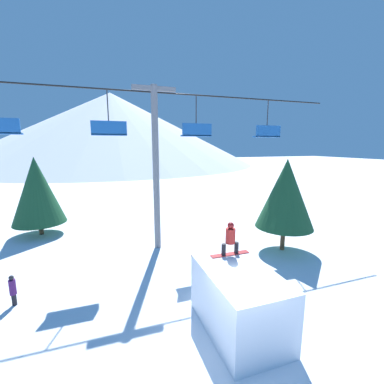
{
  "coord_description": "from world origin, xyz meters",
  "views": [
    {
      "loc": [
        -3.34,
        -5.89,
        6.1
      ],
      "look_at": [
        0.65,
        5.63,
        3.87
      ],
      "focal_mm": 24.0,
      "sensor_mm": 36.0,
      "label": 1
    }
  ],
  "objects_px": {
    "snow_ramp": "(239,300)",
    "distant_skier": "(13,289)",
    "pine_tree_near": "(286,194)",
    "snowboarder": "(230,239)"
  },
  "relations": [
    {
      "from": "snow_ramp",
      "to": "pine_tree_near",
      "type": "bearing_deg",
      "value": 41.2
    },
    {
      "from": "snow_ramp",
      "to": "pine_tree_near",
      "type": "distance_m",
      "value": 8.01
    },
    {
      "from": "snowboarder",
      "to": "distant_skier",
      "type": "height_order",
      "value": "snowboarder"
    },
    {
      "from": "pine_tree_near",
      "to": "distant_skier",
      "type": "xyz_separation_m",
      "value": [
        -13.31,
        -1.07,
        -2.71
      ]
    },
    {
      "from": "distant_skier",
      "to": "pine_tree_near",
      "type": "bearing_deg",
      "value": 4.61
    },
    {
      "from": "snow_ramp",
      "to": "distant_skier",
      "type": "distance_m",
      "value": 8.53
    },
    {
      "from": "snow_ramp",
      "to": "distant_skier",
      "type": "relative_size",
      "value": 2.84
    },
    {
      "from": "snow_ramp",
      "to": "snowboarder",
      "type": "xyz_separation_m",
      "value": [
        0.31,
        1.29,
        1.65
      ]
    },
    {
      "from": "snow_ramp",
      "to": "distant_skier",
      "type": "height_order",
      "value": "snow_ramp"
    },
    {
      "from": "snow_ramp",
      "to": "snowboarder",
      "type": "distance_m",
      "value": 2.12
    }
  ]
}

